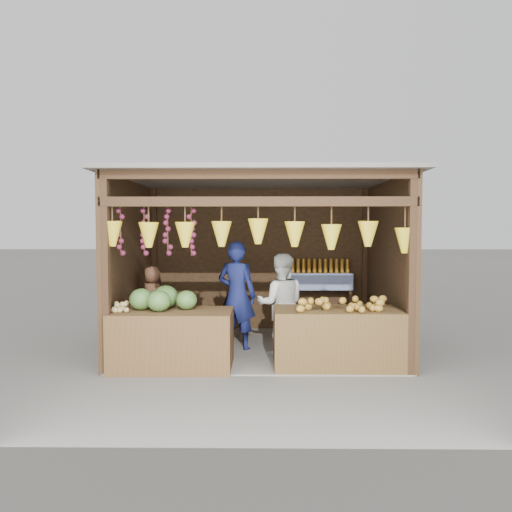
# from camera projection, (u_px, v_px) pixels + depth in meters

# --- Properties ---
(ground) EXTENTS (80.00, 80.00, 0.00)m
(ground) POSITION_uv_depth(u_px,v_px,m) (259.00, 348.00, 7.79)
(ground) COLOR #514F49
(ground) RESTS_ON ground
(stall_structure) EXTENTS (4.30, 3.30, 2.66)m
(stall_structure) POSITION_uv_depth(u_px,v_px,m) (257.00, 242.00, 7.66)
(stall_structure) COLOR slate
(stall_structure) RESTS_ON ground
(back_shelf) EXTENTS (1.25, 0.32, 1.32)m
(back_shelf) POSITION_uv_depth(u_px,v_px,m) (317.00, 284.00, 9.01)
(back_shelf) COLOR #382314
(back_shelf) RESTS_ON ground
(counter_left) EXTENTS (1.58, 0.85, 0.77)m
(counter_left) POSITION_uv_depth(u_px,v_px,m) (173.00, 339.00, 6.65)
(counter_left) COLOR #482E18
(counter_left) RESTS_ON ground
(counter_right) EXTENTS (1.68, 0.85, 0.79)m
(counter_right) POSITION_uv_depth(u_px,v_px,m) (337.00, 338.00, 6.69)
(counter_right) COLOR #463217
(counter_right) RESTS_ON ground
(stool) EXTENTS (0.31, 0.31, 0.29)m
(stool) POSITION_uv_depth(u_px,v_px,m) (153.00, 338.00, 7.88)
(stool) COLOR black
(stool) RESTS_ON ground
(man_standing) EXTENTS (0.71, 0.57, 1.68)m
(man_standing) POSITION_uv_depth(u_px,v_px,m) (237.00, 296.00, 7.65)
(man_standing) COLOR #141B4E
(man_standing) RESTS_ON ground
(woman_standing) EXTENTS (0.73, 0.57, 1.50)m
(woman_standing) POSITION_uv_depth(u_px,v_px,m) (281.00, 304.00, 7.34)
(woman_standing) COLOR silver
(woman_standing) RESTS_ON ground
(vendor_seated) EXTENTS (0.57, 0.56, 0.99)m
(vendor_seated) POSITION_uv_depth(u_px,v_px,m) (152.00, 298.00, 7.85)
(vendor_seated) COLOR brown
(vendor_seated) RESTS_ON stool
(melon_pile) EXTENTS (1.00, 0.50, 0.32)m
(melon_pile) POSITION_uv_depth(u_px,v_px,m) (166.00, 298.00, 6.69)
(melon_pile) COLOR #184913
(melon_pile) RESTS_ON counter_left
(tanfruit_pile) EXTENTS (0.34, 0.40, 0.13)m
(tanfruit_pile) POSITION_uv_depth(u_px,v_px,m) (122.00, 306.00, 6.58)
(tanfruit_pile) COLOR tan
(tanfruit_pile) RESTS_ON counter_left
(mango_pile) EXTENTS (1.40, 0.64, 0.22)m
(mango_pile) POSITION_uv_depth(u_px,v_px,m) (341.00, 302.00, 6.60)
(mango_pile) COLOR #C4531A
(mango_pile) RESTS_ON counter_right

